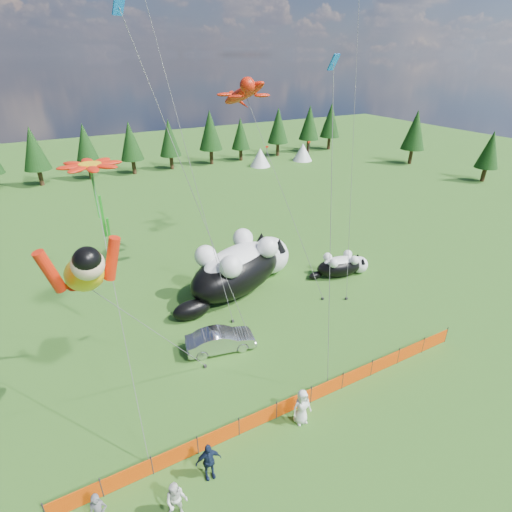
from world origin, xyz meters
The scene contains 15 objects.
ground centered at (0.00, 0.00, 0.00)m, with size 160.00×160.00×0.00m, color #143B0A.
safety_fence centered at (0.00, -3.00, 0.50)m, with size 22.06×0.06×1.10m.
tree_line centered at (0.00, 45.00, 4.00)m, with size 90.00×4.00×8.00m, color black, non-canonical shape.
festival_tents centered at (11.00, 40.00, 1.40)m, with size 50.00×3.20×2.80m, color white, non-canonical shape.
cat_large centered at (2.91, 8.51, 1.90)m, with size 10.64×6.63×4.00m.
cat_small centered at (10.83, 6.58, 0.87)m, with size 5.01×2.50×1.82m.
car centered at (-1.28, 2.91, 0.67)m, with size 1.41×4.05×1.34m, color silver.
spectator_b centered at (-6.62, -5.10, 0.88)m, with size 0.86×0.50×1.76m, color white.
spectator_c centered at (-4.97, -4.21, 0.92)m, with size 1.08×0.55×1.84m, color #16223E.
spectator_e centered at (-0.07, -3.72, 0.96)m, with size 0.94×0.61×1.92m, color white.
superhero_kite centered at (-7.85, -0.08, 8.38)m, with size 7.46×4.77×11.14m.
gecko_kite centered at (5.00, 11.89, 13.30)m, with size 4.57×11.10×15.55m.
flower_kite centered at (-6.52, 3.72, 11.30)m, with size 3.27×7.88×12.90m.
diamond_kite_a centered at (-3.94, 4.43, 16.28)m, with size 5.29×2.76×18.37m.
diamond_kite_c centered at (3.13, -0.16, 14.38)m, with size 1.57×3.23×16.08m.
Camera 1 is at (-8.38, -14.53, 15.67)m, focal length 28.00 mm.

